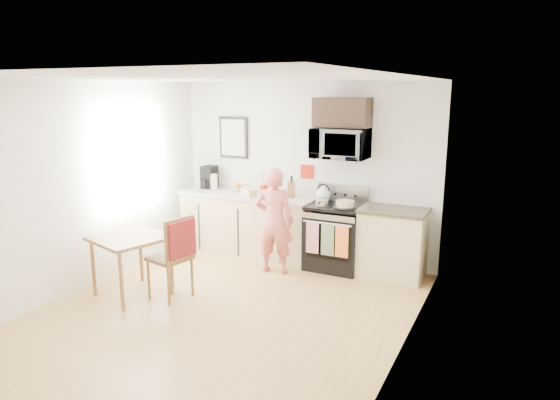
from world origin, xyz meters
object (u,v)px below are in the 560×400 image
at_px(range, 335,238).
at_px(dining_table, 130,243).
at_px(chair, 177,247).
at_px(cake, 345,204).
at_px(microwave, 340,144).
at_px(person, 274,221).

height_order(range, dining_table, range).
bearing_deg(chair, cake, 61.16).
bearing_deg(chair, microwave, 68.04).
height_order(person, chair, person).
xyz_separation_m(range, microwave, (-0.00, 0.10, 1.32)).
relative_size(person, dining_table, 1.69).
bearing_deg(person, microwave, -150.47).
height_order(range, chair, range).
xyz_separation_m(range, person, (-0.70, -0.53, 0.30)).
bearing_deg(range, person, -143.12).
distance_m(range, dining_table, 2.78).
xyz_separation_m(range, dining_table, (-1.90, -2.01, 0.23)).
bearing_deg(range, chair, -124.70).
bearing_deg(chair, person, 77.37).
relative_size(person, cake, 4.91).
bearing_deg(microwave, cake, -53.78).
relative_size(dining_table, chair, 0.84).
relative_size(microwave, chair, 0.74).
bearing_deg(microwave, person, -138.03).
relative_size(range, person, 0.79).
height_order(range, cake, range).
bearing_deg(person, range, -155.57).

